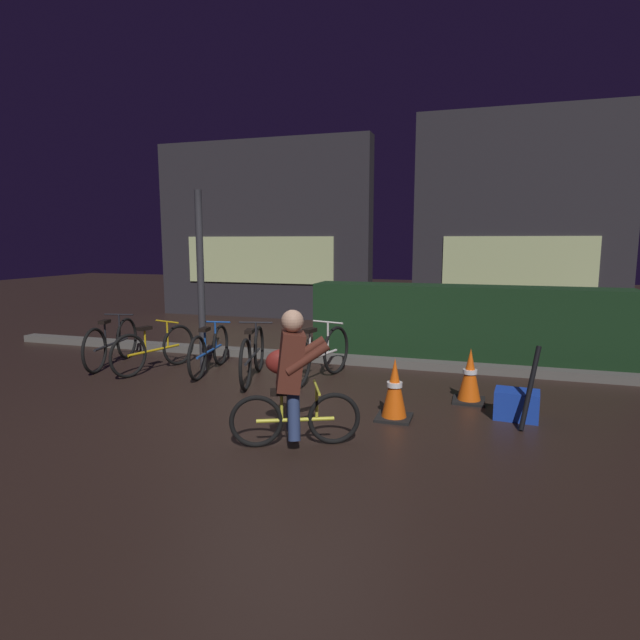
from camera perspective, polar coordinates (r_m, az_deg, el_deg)
The scene contains 16 objects.
ground_plane at distance 6.05m, azimuth -3.56°, elevation -9.18°, with size 40.00×40.00×0.00m, color black.
sidewalk_curb at distance 8.06m, azimuth 2.07°, elevation -4.24°, with size 12.00×0.24×0.12m, color #56544F.
hedge_row at distance 8.57m, azimuth 15.41°, elevation -0.25°, with size 4.80×0.70×1.15m, color black.
storefront_left at distance 12.96m, azimuth -6.24°, elevation 9.60°, with size 5.33×0.54×4.21m.
storefront_right at distance 12.60m, azimuth 20.82°, elevation 10.21°, with size 4.59×0.54×4.68m.
street_post at distance 7.64m, azimuth -12.78°, elevation 4.05°, with size 0.10×0.10×2.54m, color #2D2D33.
parked_bike_leftmost at distance 8.43m, azimuth -21.64°, elevation -2.34°, with size 0.46×1.59×0.74m.
parked_bike_left_mid at distance 7.87m, azimuth -17.49°, elevation -3.02°, with size 0.50×1.47×0.69m.
parked_bike_center_left at distance 7.59m, azimuth -11.88°, elevation -3.21°, with size 0.46×1.50×0.70m.
parked_bike_center_right at distance 7.06m, azimuth -7.31°, elevation -3.79°, with size 0.51×1.59×0.75m.
parked_bike_right_mid at distance 6.92m, azimuth -0.32°, elevation -3.89°, with size 0.51×1.64×0.77m.
traffic_cone_near at distance 5.56m, azimuth 8.07°, elevation -7.49°, with size 0.36×0.36×0.65m.
traffic_cone_far at distance 6.31m, azimuth 15.92°, elevation -5.88°, with size 0.36×0.36×0.63m.
blue_crate at distance 5.93m, azimuth 20.52°, elevation -8.57°, with size 0.44×0.32×0.30m, color #193DB7.
cyclist at distance 4.75m, azimuth -3.05°, elevation -6.25°, with size 1.10×0.55×1.25m.
closed_umbrella at distance 5.63m, azimuth 21.79°, elevation -6.84°, with size 0.05×0.05×0.85m, color black.
Camera 1 is at (2.09, -5.38, 1.84)m, focal length 29.55 mm.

